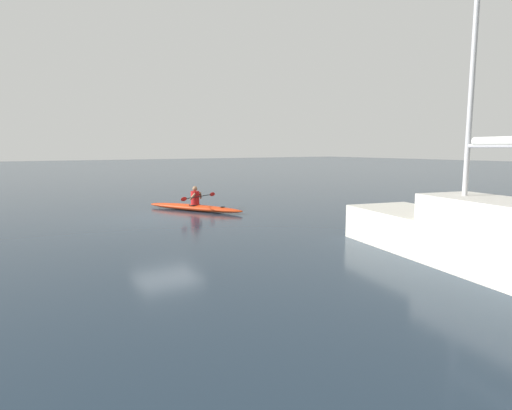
# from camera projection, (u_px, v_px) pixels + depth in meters

# --- Properties ---
(ground_plane) EXTENTS (160.00, 160.00, 0.00)m
(ground_plane) POSITION_uv_depth(u_px,v_px,m) (166.00, 217.00, 16.69)
(ground_plane) COLOR #1E2D3D
(kayak) EXTENTS (2.88, 4.51, 0.27)m
(kayak) POSITION_uv_depth(u_px,v_px,m) (194.00, 208.00, 18.43)
(kayak) COLOR red
(kayak) RESTS_ON ground
(kayaker) EXTENTS (2.15, 1.23, 0.79)m
(kayaker) POSITION_uv_depth(u_px,v_px,m) (195.00, 197.00, 18.33)
(kayaker) COLOR red
(kayaker) RESTS_ON kayak
(sailboat_end_of_pier) EXTENTS (3.78, 9.08, 9.63)m
(sailboat_end_of_pier) POSITION_uv_depth(u_px,v_px,m) (482.00, 238.00, 9.72)
(sailboat_end_of_pier) COLOR silver
(sailboat_end_of_pier) RESTS_ON ground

